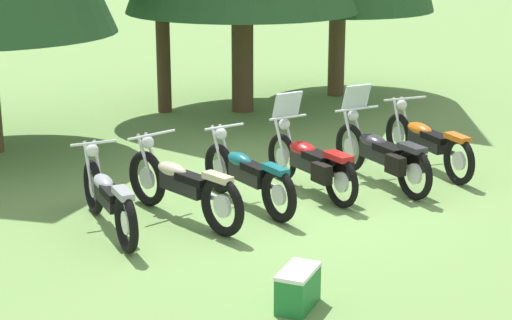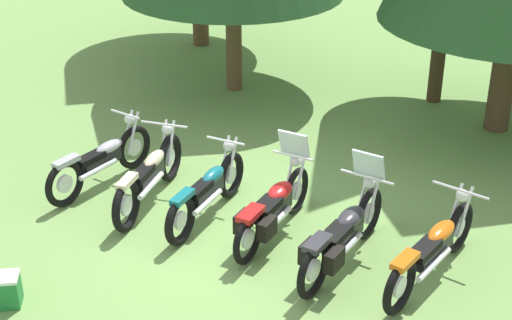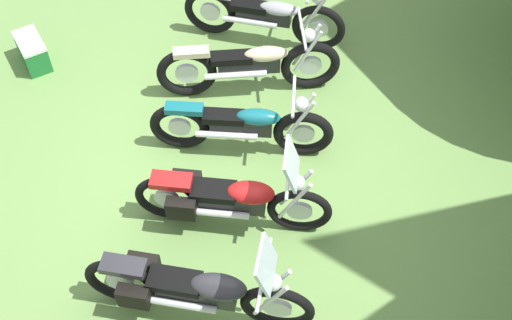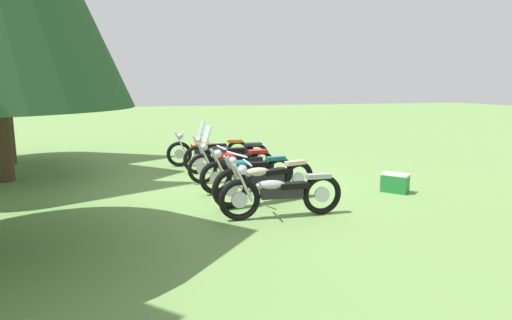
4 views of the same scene
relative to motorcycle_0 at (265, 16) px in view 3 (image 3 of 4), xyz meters
name	(u,v)px [view 3 (image 3 of 4)]	position (x,y,z in m)	size (l,w,h in m)	color
ground_plane	(226,187)	(2.55, 0.01, -0.44)	(80.00, 80.00, 0.00)	#6B934C
motorcycle_0	(265,16)	(0.00, 0.00, 0.00)	(0.60, 2.23, 1.01)	black
motorcycle_1	(250,65)	(0.98, -0.01, 0.02)	(0.92, 2.27, 1.03)	black
motorcycle_2	(243,126)	(1.96, 0.10, 0.00)	(0.62, 2.18, 1.01)	black
motorcycle_3	(230,198)	(3.02, 0.18, 0.04)	(0.67, 2.17, 1.36)	black
motorcycle_4	(195,289)	(4.14, 0.07, 0.04)	(0.77, 2.33, 1.38)	black
picnic_cooler	(33,52)	(1.03, -2.95, -0.23)	(0.62, 0.60, 0.41)	#1E7233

